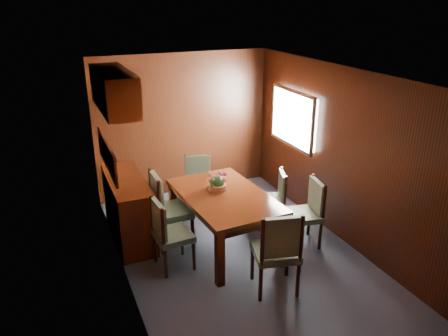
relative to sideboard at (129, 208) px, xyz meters
name	(u,v)px	position (x,y,z in m)	size (l,w,h in m)	color
ground	(239,253)	(1.25, -1.00, -0.45)	(4.50, 4.50, 0.00)	#323744
room_shell	(222,131)	(1.15, -0.67, 1.18)	(3.06, 4.52, 2.41)	black
sideboard	(129,208)	(0.00, 0.00, 0.00)	(0.48, 1.40, 0.90)	#361406
dining_table	(224,202)	(1.15, -0.75, 0.22)	(1.15, 1.73, 0.78)	#361406
chair_left_near	(168,231)	(0.30, -0.95, 0.08)	(0.46, 0.48, 0.95)	black
chair_left_far	(166,206)	(0.44, -0.41, 0.15)	(0.49, 0.51, 1.07)	black
chair_right_near	(308,209)	(2.23, -1.13, 0.08)	(0.50, 0.52, 0.95)	black
chair_right_far	(275,196)	(2.07, -0.50, 0.03)	(0.51, 0.52, 0.87)	black
chair_head	(278,248)	(1.30, -1.93, 0.14)	(0.60, 0.59, 1.06)	black
chair_foot	(198,181)	(1.20, 0.42, 0.06)	(0.52, 0.51, 0.92)	black
flower_centerpiece	(217,180)	(1.12, -0.56, 0.46)	(0.27, 0.27, 0.27)	#B55A37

